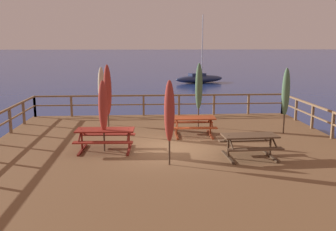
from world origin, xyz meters
TOP-DOWN VIEW (x-y plane):
  - ground_plane at (0.00, 0.00)m, footprint 600.00×600.00m
  - wooden_deck at (0.00, 0.00)m, footprint 13.30×12.71m
  - railing_waterside_far at (0.00, 6.21)m, footprint 13.10×0.10m
  - picnic_table_mid_right at (2.53, -1.32)m, footprint 1.85×1.48m
  - picnic_table_front_left at (1.10, 1.74)m, footprint 1.77×1.44m
  - picnic_table_front_right at (-2.27, -0.19)m, footprint 2.07×1.49m
  - patio_umbrella_short_front at (1.53, 3.34)m, footprint 0.32×0.32m
  - patio_umbrella_tall_front at (-0.15, -1.89)m, footprint 0.32×0.32m
  - patio_umbrella_short_mid at (-2.31, -0.26)m, footprint 0.32×0.32m
  - patio_umbrella_tall_back_right at (-2.38, 2.19)m, footprint 0.32×0.32m
  - patio_umbrella_tall_mid_left at (-2.85, 4.18)m, footprint 0.32×0.32m
  - patio_umbrella_tall_back_left at (4.90, 1.83)m, footprint 0.32×0.32m
  - sailboat_distant at (5.58, 29.73)m, footprint 6.22×3.52m

SIDE VIEW (x-z plane):
  - ground_plane at x=0.00m, z-range 0.00..0.00m
  - wooden_deck at x=0.00m, z-range 0.00..0.77m
  - sailboat_distant at x=5.58m, z-range -3.35..4.37m
  - picnic_table_front_left at x=1.10m, z-range 0.93..1.71m
  - picnic_table_mid_right at x=2.53m, z-range 0.93..1.71m
  - picnic_table_front_right at x=-2.27m, z-range 0.94..1.71m
  - railing_waterside_far at x=0.00m, z-range 0.97..2.06m
  - patio_umbrella_short_mid at x=-2.31m, z-range 1.10..3.59m
  - patio_umbrella_tall_front at x=-0.15m, z-range 1.12..3.75m
  - patio_umbrella_tall_mid_left at x=-2.85m, z-range 1.13..3.79m
  - patio_umbrella_tall_back_left at x=4.90m, z-range 1.14..3.88m
  - patio_umbrella_short_front at x=1.53m, z-range 1.15..4.02m
  - patio_umbrella_tall_back_right at x=-2.38m, z-range 1.16..4.04m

